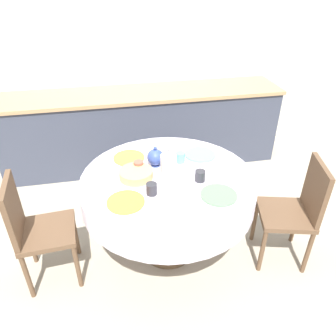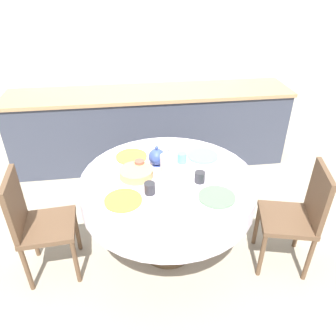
{
  "view_description": "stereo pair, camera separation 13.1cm",
  "coord_description": "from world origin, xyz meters",
  "views": [
    {
      "loc": [
        -0.41,
        -2.01,
        2.14
      ],
      "look_at": [
        0.0,
        0.0,
        0.85
      ],
      "focal_mm": 35.0,
      "sensor_mm": 36.0,
      "label": 1
    },
    {
      "loc": [
        -0.28,
        -2.03,
        2.14
      ],
      "look_at": [
        0.0,
        0.0,
        0.85
      ],
      "focal_mm": 35.0,
      "sensor_mm": 36.0,
      "label": 2
    }
  ],
  "objects": [
    {
      "name": "ground_plane",
      "position": [
        0.0,
        0.0,
        0.0
      ],
      "size": [
        12.0,
        12.0,
        0.0
      ],
      "primitive_type": "plane",
      "color": "#9E937F"
    },
    {
      "name": "plate_near_right",
      "position": [
        0.3,
        -0.3,
        0.78
      ],
      "size": [
        0.26,
        0.26,
        0.01
      ],
      "primitive_type": "cylinder",
      "color": "#5BA85B",
      "rests_on": "dining_table"
    },
    {
      "name": "wall_back",
      "position": [
        0.0,
        1.89,
        1.3
      ],
      "size": [
        7.0,
        0.05,
        2.6
      ],
      "color": "silver",
      "rests_on": "ground_plane"
    },
    {
      "name": "dining_table",
      "position": [
        0.0,
        0.0,
        0.64
      ],
      "size": [
        1.33,
        1.33,
        0.77
      ],
      "color": "brown",
      "rests_on": "ground_plane"
    },
    {
      "name": "chair_left",
      "position": [
        0.97,
        -0.25,
        0.51
      ],
      "size": [
        0.49,
        0.49,
        0.91
      ],
      "rotation": [
        0.0,
        0.0,
        1.32
      ],
      "color": "brown",
      "rests_on": "ground_plane"
    },
    {
      "name": "cup_far_right",
      "position": [
        0.14,
        0.2,
        0.81
      ],
      "size": [
        0.08,
        0.08,
        0.08
      ],
      "primitive_type": "cylinder",
      "color": "#5BA39E",
      "rests_on": "dining_table"
    },
    {
      "name": "plate_far_right",
      "position": [
        0.33,
        0.27,
        0.78
      ],
      "size": [
        0.26,
        0.26,
        0.01
      ],
      "primitive_type": "cylinder",
      "color": "#60BCB7",
      "rests_on": "dining_table"
    },
    {
      "name": "plate_far_left",
      "position": [
        -0.26,
        0.33,
        0.78
      ],
      "size": [
        0.26,
        0.26,
        0.01
      ],
      "primitive_type": "cylinder",
      "color": "orange",
      "rests_on": "dining_table"
    },
    {
      "name": "cup_near_right",
      "position": [
        0.22,
        -0.09,
        0.81
      ],
      "size": [
        0.08,
        0.08,
        0.08
      ],
      "primitive_type": "cylinder",
      "color": "#28282D",
      "rests_on": "dining_table"
    },
    {
      "name": "cup_near_left",
      "position": [
        -0.15,
        -0.19,
        0.81
      ],
      "size": [
        0.08,
        0.08,
        0.08
      ],
      "primitive_type": "cylinder",
      "color": "#28282D",
      "rests_on": "dining_table"
    },
    {
      "name": "bread_basket",
      "position": [
        -0.24,
        0.04,
        0.8
      ],
      "size": [
        0.25,
        0.25,
        0.06
      ],
      "primitive_type": "cylinder",
      "color": "tan",
      "rests_on": "dining_table"
    },
    {
      "name": "teapot",
      "position": [
        -0.06,
        0.18,
        0.85
      ],
      "size": [
        0.18,
        0.13,
        0.17
      ],
      "color": "#33478E",
      "rests_on": "dining_table"
    },
    {
      "name": "cup_far_left",
      "position": [
        -0.2,
        0.13,
        0.81
      ],
      "size": [
        0.08,
        0.08,
        0.08
      ],
      "primitive_type": "cylinder",
      "color": "#CC4C3D",
      "rests_on": "dining_table"
    },
    {
      "name": "kitchen_counter",
      "position": [
        0.0,
        1.56,
        0.45
      ],
      "size": [
        3.24,
        0.64,
        0.9
      ],
      "color": "#383D4C",
      "rests_on": "ground_plane"
    },
    {
      "name": "coffee_carafe",
      "position": [
        0.0,
        -0.02,
        0.89
      ],
      "size": [
        0.12,
        0.12,
        0.28
      ],
      "color": "#B2B2B7",
      "rests_on": "dining_table"
    },
    {
      "name": "chair_right",
      "position": [
        -1.0,
        -0.07,
        0.51
      ],
      "size": [
        0.43,
        0.43,
        0.91
      ],
      "rotation": [
        0.0,
        0.0,
        -1.5
      ],
      "color": "brown",
      "rests_on": "ground_plane"
    },
    {
      "name": "plate_near_left",
      "position": [
        -0.34,
        -0.25,
        0.78
      ],
      "size": [
        0.26,
        0.26,
        0.01
      ],
      "primitive_type": "cylinder",
      "color": "orange",
      "rests_on": "dining_table"
    }
  ]
}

